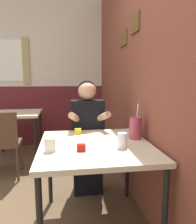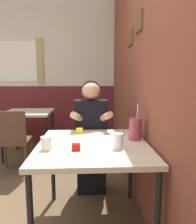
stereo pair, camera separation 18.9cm
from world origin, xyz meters
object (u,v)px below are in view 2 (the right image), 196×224
(background_table, at_px, (29,117))
(person_seated, at_px, (91,136))
(main_table, at_px, (93,151))
(chair_near_window, at_px, (12,137))
(cocktail_pitcher, at_px, (135,129))

(background_table, bearing_deg, person_seated, -50.75)
(main_table, height_order, background_table, same)
(person_seated, bearing_deg, chair_near_window, 155.21)
(person_seated, distance_m, cocktail_pitcher, 0.65)
(chair_near_window, height_order, cocktail_pitcher, cocktail_pitcher)
(main_table, xyz_separation_m, chair_near_window, (-1.00, 1.06, -0.16))
(person_seated, xyz_separation_m, cocktail_pitcher, (0.36, -0.50, 0.19))
(chair_near_window, relative_size, person_seated, 0.70)
(main_table, xyz_separation_m, cocktail_pitcher, (0.36, 0.09, 0.16))
(background_table, bearing_deg, chair_near_window, -91.60)
(main_table, xyz_separation_m, person_seated, (-0.00, 0.60, -0.03))
(cocktail_pitcher, bearing_deg, main_table, -165.24)
(main_table, bearing_deg, background_table, 118.66)
(background_table, distance_m, cocktail_pitcher, 2.17)
(chair_near_window, bearing_deg, person_seated, -27.40)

